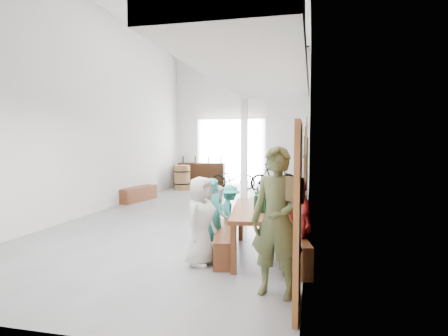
% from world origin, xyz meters
% --- Properties ---
extents(floor, '(12.00, 12.00, 0.00)m').
position_xyz_m(floor, '(0.00, 0.00, 0.00)').
color(floor, '#5F5F61').
rests_on(floor, ground).
extents(room_walls, '(12.00, 12.00, 12.00)m').
position_xyz_m(room_walls, '(0.00, 0.00, 3.55)').
color(room_walls, silver).
rests_on(room_walls, ground).
extents(gateway_portal, '(2.80, 0.08, 2.80)m').
position_xyz_m(gateway_portal, '(-0.40, 5.94, 1.40)').
color(gateway_portal, white).
rests_on(gateway_portal, ground).
extents(right_wall_decor, '(0.07, 8.28, 5.07)m').
position_xyz_m(right_wall_decor, '(2.70, -1.87, 1.74)').
color(right_wall_decor, '#9A4D27').
rests_on(right_wall_decor, ground).
extents(balcony, '(1.52, 5.62, 4.00)m').
position_xyz_m(balcony, '(1.98, -3.13, 2.96)').
color(balcony, white).
rests_on(balcony, ground).
extents(tasting_table, '(1.15, 2.24, 0.79)m').
position_xyz_m(tasting_table, '(2.03, -3.01, 0.71)').
color(tasting_table, brown).
rests_on(tasting_table, ground).
extents(bench_inner, '(0.69, 1.85, 0.42)m').
position_xyz_m(bench_inner, '(1.42, -3.05, 0.21)').
color(bench_inner, brown).
rests_on(bench_inner, ground).
extents(bench_wall, '(0.67, 2.04, 0.47)m').
position_xyz_m(bench_wall, '(2.55, -3.09, 0.23)').
color(bench_wall, brown).
rests_on(bench_wall, ground).
extents(tableware, '(0.66, 1.01, 0.35)m').
position_xyz_m(tableware, '(2.04, -3.17, 0.94)').
color(tableware, black).
rests_on(tableware, tasting_table).
extents(side_bench, '(0.59, 1.64, 0.45)m').
position_xyz_m(side_bench, '(-2.50, 1.78, 0.23)').
color(side_bench, brown).
rests_on(side_bench, ground).
extents(oak_barrel, '(0.65, 0.65, 0.96)m').
position_xyz_m(oak_barrel, '(-2.10, 4.76, 0.48)').
color(oak_barrel, olive).
rests_on(oak_barrel, ground).
extents(serving_counter, '(1.94, 0.65, 1.01)m').
position_xyz_m(serving_counter, '(-1.56, 5.65, 0.50)').
color(serving_counter, '#38220E').
rests_on(serving_counter, ground).
extents(counter_bottles, '(1.67, 0.12, 0.28)m').
position_xyz_m(counter_bottles, '(-1.56, 5.66, 1.15)').
color(counter_bottles, black).
rests_on(counter_bottles, serving_counter).
extents(guest_left_a, '(0.58, 0.75, 1.35)m').
position_xyz_m(guest_left_a, '(1.21, -3.68, 0.68)').
color(guest_left_a, silver).
rests_on(guest_left_a, ground).
extents(guest_left_b, '(0.43, 0.53, 1.27)m').
position_xyz_m(guest_left_b, '(1.27, -3.12, 0.64)').
color(guest_left_b, teal).
rests_on(guest_left_b, ground).
extents(guest_left_c, '(0.51, 0.61, 1.09)m').
position_xyz_m(guest_left_c, '(1.21, -2.58, 0.55)').
color(guest_left_c, silver).
rests_on(guest_left_c, ground).
extents(guest_left_d, '(0.60, 0.78, 1.06)m').
position_xyz_m(guest_left_d, '(1.34, -2.19, 0.53)').
color(guest_left_d, teal).
rests_on(guest_left_d, ground).
extents(guest_right_a, '(0.60, 0.85, 1.34)m').
position_xyz_m(guest_right_a, '(2.67, -3.47, 0.67)').
color(guest_right_a, '#AB1E1D').
rests_on(guest_right_a, ground).
extents(guest_right_b, '(0.42, 1.04, 1.09)m').
position_xyz_m(guest_right_b, '(2.61, -2.85, 0.54)').
color(guest_right_b, black).
rests_on(guest_right_b, ground).
extents(guest_right_c, '(0.44, 0.63, 1.23)m').
position_xyz_m(guest_right_c, '(2.57, -2.28, 0.62)').
color(guest_right_c, silver).
rests_on(guest_right_c, ground).
extents(host_standing, '(0.75, 0.58, 1.83)m').
position_xyz_m(host_standing, '(2.45, -4.58, 0.91)').
color(host_standing, '#4C5630').
rests_on(host_standing, ground).
extents(potted_plant, '(0.49, 0.46, 0.43)m').
position_xyz_m(potted_plant, '(2.45, 0.31, 0.21)').
color(potted_plant, '#165417').
rests_on(potted_plant, ground).
extents(bicycle_near, '(1.79, 0.84, 0.91)m').
position_xyz_m(bicycle_near, '(-0.16, 5.27, 0.45)').
color(bicycle_near, black).
rests_on(bicycle_near, ground).
extents(bicycle_far, '(1.84, 1.09, 1.07)m').
position_xyz_m(bicycle_far, '(1.48, 4.86, 0.53)').
color(bicycle_far, black).
rests_on(bicycle_far, ground).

